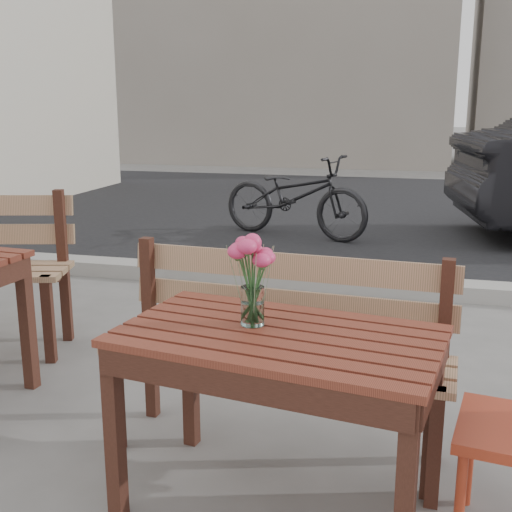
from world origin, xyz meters
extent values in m
cube|color=black|center=(0.00, 7.00, 0.00)|extent=(30.00, 8.00, 0.00)
cube|color=#9D9A94|center=(0.00, 3.00, 0.06)|extent=(30.00, 0.25, 0.12)
cube|color=#582217|center=(-0.11, 0.16, 0.66)|extent=(1.18, 0.80, 0.03)
cube|color=black|center=(-0.64, -0.03, 0.32)|extent=(0.06, 0.06, 0.65)
cube|color=black|center=(0.34, -0.19, 0.32)|extent=(0.06, 0.06, 0.65)
cube|color=black|center=(-0.56, 0.51, 0.32)|extent=(0.06, 0.06, 0.65)
cube|color=black|center=(0.43, 0.35, 0.32)|extent=(0.06, 0.06, 0.65)
cube|color=#8B6847|center=(-0.19, 0.49, 0.45)|extent=(1.43, 0.47, 0.03)
cube|color=#8B6847|center=(-0.18, 0.70, 0.68)|extent=(1.41, 0.12, 0.38)
cube|color=black|center=(-0.85, 0.37, 0.23)|extent=(0.05, 0.05, 0.46)
cube|color=black|center=(0.44, 0.29, 0.23)|extent=(0.05, 0.05, 0.46)
cube|color=black|center=(-0.83, 0.69, 0.43)|extent=(0.05, 0.05, 0.86)
cube|color=black|center=(0.46, 0.61, 0.43)|extent=(0.05, 0.05, 0.86)
cylinder|color=#A7341C|center=(0.56, 0.34, 0.19)|extent=(0.03, 0.03, 0.38)
cylinder|color=#A7341C|center=(0.51, 0.03, 0.19)|extent=(0.03, 0.03, 0.38)
cylinder|color=white|center=(-0.21, 0.21, 0.74)|extent=(0.08, 0.08, 0.14)
cylinder|color=#31612D|center=(-0.21, 0.21, 0.81)|extent=(0.05, 0.05, 0.28)
cube|color=black|center=(-1.55, 0.84, 0.35)|extent=(0.06, 0.06, 0.70)
cube|color=black|center=(-1.64, 1.15, 0.25)|extent=(0.07, 0.07, 0.51)
cube|color=black|center=(-1.73, 1.49, 0.47)|extent=(0.07, 0.07, 0.94)
imported|color=black|center=(-0.96, 4.96, 0.45)|extent=(1.82, 1.07, 0.90)
camera|label=1|loc=(0.33, -1.87, 1.44)|focal=45.00mm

